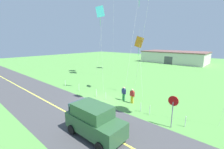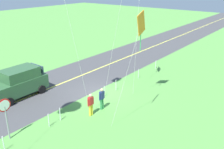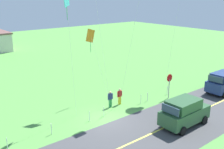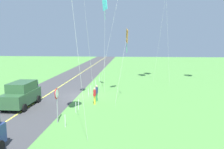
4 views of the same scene
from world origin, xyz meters
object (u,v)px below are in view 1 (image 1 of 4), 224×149
stop_sign (173,106)px  warehouse_distant (174,57)px  kite_pink_drift (139,43)px  person_adult_near (124,93)px  car_suv_foreground (94,120)px  person_adult_companion (132,96)px  kite_green_far (100,13)px

stop_sign → warehouse_distant: (-13.13, 37.76, -0.05)m
kite_pink_drift → person_adult_near: bearing=-88.8°
car_suv_foreground → person_adult_near: size_ratio=2.75×
warehouse_distant → person_adult_companion: bearing=-77.1°
stop_sign → person_adult_companion: stop_sign is taller
stop_sign → warehouse_distant: bearing=109.2°
person_adult_companion → kite_green_far: bearing=-171.2°
kite_green_far → kite_pink_drift: bearing=33.1°
stop_sign → kite_pink_drift: 9.01m
stop_sign → kite_green_far: kite_green_far is taller
stop_sign → person_adult_near: stop_sign is taller
stop_sign → person_adult_companion: 5.35m
person_adult_companion → kite_pink_drift: kite_pink_drift is taller
kite_green_far → person_adult_companion: bearing=-4.7°
stop_sign → car_suv_foreground: bearing=-128.8°
car_suv_foreground → kite_pink_drift: (-2.42, 9.45, 5.14)m
car_suv_foreground → person_adult_companion: size_ratio=2.75×
person_adult_companion → kite_pink_drift: 6.29m
stop_sign → kite_pink_drift: (-6.09, 4.88, 4.49)m
car_suv_foreground → kite_green_far: 12.67m
car_suv_foreground → person_adult_companion: (-1.23, 6.50, -0.29)m
kite_pink_drift → car_suv_foreground: bearing=-75.6°
stop_sign → kite_green_far: 12.93m
stop_sign → kite_green_far: (-9.96, 2.35, 7.90)m
person_adult_near → warehouse_distant: (-7.10, 35.80, 0.89)m
stop_sign → kite_pink_drift: kite_pink_drift is taller
stop_sign → warehouse_distant: 39.98m
car_suv_foreground → kite_pink_drift: kite_pink_drift is taller
person_adult_near → kite_pink_drift: kite_pink_drift is taller
car_suv_foreground → stop_sign: (3.67, 4.57, 0.65)m
warehouse_distant → stop_sign: bearing=-70.8°
car_suv_foreground → stop_sign: 5.89m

